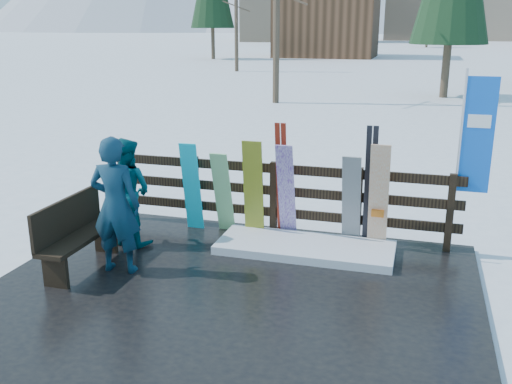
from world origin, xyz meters
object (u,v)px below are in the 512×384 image
(rental_flag, at_px, (473,142))
(person_back, at_px, (127,192))
(snowboard_2, at_px, (253,189))
(snowboard_1, at_px, (223,193))
(snowboard_4, at_px, (351,201))
(person_front, at_px, (115,205))
(snowboard_5, at_px, (379,197))
(bench, at_px, (76,232))
(snowboard_3, at_px, (286,192))
(snowboard_0, at_px, (192,187))

(rental_flag, height_order, person_back, rental_flag)
(snowboard_2, relative_size, rental_flag, 0.59)
(snowboard_1, bearing_deg, snowboard_4, 0.00)
(person_front, bearing_deg, snowboard_4, -153.40)
(snowboard_4, distance_m, snowboard_5, 0.40)
(person_front, bearing_deg, bench, 4.10)
(snowboard_4, relative_size, rental_flag, 0.55)
(bench, relative_size, person_front, 0.82)
(person_front, bearing_deg, snowboard_1, -121.31)
(snowboard_3, bearing_deg, snowboard_4, 0.00)
(snowboard_0, xyz_separation_m, snowboard_2, (1.01, 0.00, 0.04))
(rental_flag, bearing_deg, snowboard_2, -174.98)
(snowboard_3, bearing_deg, snowboard_0, 180.00)
(snowboard_1, relative_size, person_back, 0.86)
(snowboard_3, height_order, snowboard_4, snowboard_3)
(snowboard_0, xyz_separation_m, person_back, (-0.71, -0.77, 0.08))
(snowboard_5, height_order, rental_flag, rental_flag)
(snowboard_2, bearing_deg, rental_flag, 5.02)
(snowboard_4, height_order, person_back, person_back)
(snowboard_1, height_order, person_front, person_front)
(snowboard_4, bearing_deg, snowboard_5, 0.00)
(person_back, bearing_deg, snowboard_3, -152.17)
(snowboard_3, bearing_deg, rental_flag, 6.03)
(snowboard_2, bearing_deg, snowboard_0, 180.00)
(person_back, bearing_deg, snowboard_1, -139.01)
(snowboard_1, distance_m, snowboard_2, 0.50)
(snowboard_1, relative_size, rental_flag, 0.53)
(snowboard_3, bearing_deg, snowboard_5, 0.00)
(snowboard_2, bearing_deg, snowboard_5, 0.00)
(snowboard_5, relative_size, person_back, 1.00)
(snowboard_4, height_order, rental_flag, rental_flag)
(snowboard_0, distance_m, snowboard_4, 2.49)
(bench, xyz_separation_m, snowboard_1, (1.44, 1.80, 0.15))
(snowboard_0, relative_size, snowboard_1, 1.06)
(bench, relative_size, snowboard_2, 0.98)
(snowboard_4, xyz_separation_m, rental_flag, (1.59, 0.27, 0.91))
(snowboard_0, distance_m, snowboard_1, 0.52)
(bench, xyz_separation_m, snowboard_2, (1.93, 1.80, 0.24))
(snowboard_5, relative_size, person_front, 0.88)
(bench, distance_m, snowboard_1, 2.31)
(bench, distance_m, snowboard_5, 4.21)
(bench, relative_size, snowboard_3, 0.96)
(snowboard_4, height_order, snowboard_5, snowboard_5)
(snowboard_0, bearing_deg, person_front, -101.53)
(snowboard_0, distance_m, rental_flag, 4.18)
(snowboard_1, xyz_separation_m, person_front, (-0.86, -1.71, 0.25))
(snowboard_5, bearing_deg, snowboard_4, 180.00)
(snowboard_1, distance_m, person_front, 1.94)
(bench, bearing_deg, snowboard_3, 36.40)
(snowboard_0, relative_size, snowboard_4, 1.01)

